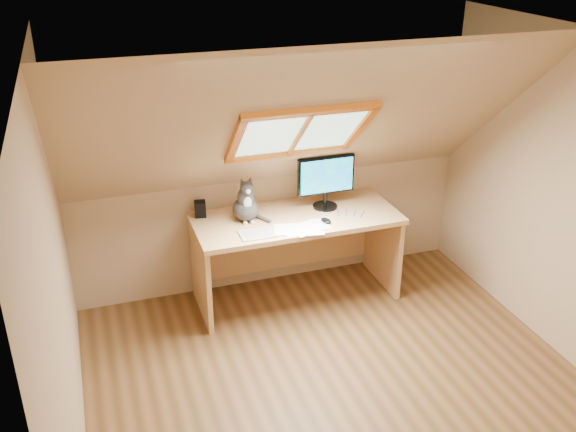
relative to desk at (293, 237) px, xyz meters
name	(u,v)px	position (x,y,z in m)	size (l,w,h in m)	color
ground	(348,399)	(-0.10, -1.45, -0.55)	(3.50, 3.50, 0.00)	brown
room_shell	(364,219)	(-0.10, -1.55, 0.88)	(3.52, 3.52, 2.41)	tan
desk	(293,237)	(0.00, 0.00, 0.00)	(1.72, 0.75, 0.78)	tan
monitor	(326,179)	(0.29, 0.01, 0.50)	(0.50, 0.21, 0.46)	black
cat	(246,204)	(-0.41, -0.01, 0.37)	(0.22, 0.26, 0.39)	#3F3B38
desk_speaker	(200,209)	(-0.76, 0.18, 0.30)	(0.09, 0.09, 0.13)	black
graphics_tablet	(257,234)	(-0.40, -0.30, 0.24)	(0.27, 0.20, 0.01)	#B2B2B7
mouse	(326,221)	(0.19, -0.27, 0.25)	(0.06, 0.11, 0.03)	black
papers	(301,229)	(-0.05, -0.33, 0.24)	(0.35, 0.30, 0.01)	white
cables	(341,215)	(0.35, -0.19, 0.24)	(0.51, 0.26, 0.01)	silver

